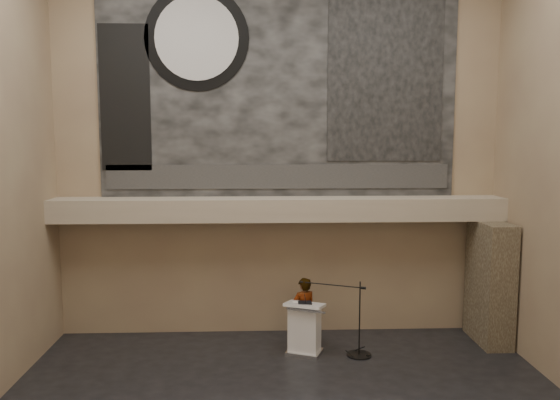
{
  "coord_description": "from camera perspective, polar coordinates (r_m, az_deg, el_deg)",
  "views": [
    {
      "loc": [
        -0.47,
        -8.41,
        4.56
      ],
      "look_at": [
        0.0,
        3.2,
        3.2
      ],
      "focal_mm": 35.0,
      "sensor_mm": 36.0,
      "label": 1
    }
  ],
  "objects": [
    {
      "name": "banner",
      "position": [
        12.45,
        -0.15,
        11.93
      ],
      "size": [
        8.0,
        0.05,
        5.0
      ],
      "primitive_type": "cube",
      "color": "black",
      "rests_on": "wall_back"
    },
    {
      "name": "wall_back",
      "position": [
        12.43,
        -0.15,
        5.24
      ],
      "size": [
        10.0,
        0.02,
        8.5
      ],
      "primitive_type": "cube",
      "color": "#886D56",
      "rests_on": "floor"
    },
    {
      "name": "soffit",
      "position": [
        12.13,
        -0.08,
        -0.95
      ],
      "size": [
        10.0,
        0.8,
        0.5
      ],
      "primitive_type": "cube",
      "color": "tan",
      "rests_on": "wall_back"
    },
    {
      "name": "banner_clock_rim",
      "position": [
        12.6,
        -8.7,
        16.38
      ],
      "size": [
        2.3,
        0.02,
        2.3
      ],
      "primitive_type": "cylinder",
      "rotation": [
        1.57,
        0.0,
        0.0
      ],
      "color": "black",
      "rests_on": "banner"
    },
    {
      "name": "wall_front",
      "position": [
        4.45,
        3.73,
        2.63
      ],
      "size": [
        10.0,
        0.02,
        8.5
      ],
      "primitive_type": "cube",
      "color": "#886D56",
      "rests_on": "floor"
    },
    {
      "name": "sprinkler_left",
      "position": [
        12.17,
        -7.62,
        -2.32
      ],
      "size": [
        0.04,
        0.04,
        0.06
      ],
      "primitive_type": "cylinder",
      "color": "#B2893D",
      "rests_on": "soffit"
    },
    {
      "name": "sprinkler_right",
      "position": [
        12.34,
        8.79,
        -2.21
      ],
      "size": [
        0.04,
        0.04,
        0.06
      ],
      "primitive_type": "cylinder",
      "color": "#B2893D",
      "rests_on": "soffit"
    },
    {
      "name": "banner_clock_face",
      "position": [
        12.58,
        -8.71,
        16.39
      ],
      "size": [
        1.84,
        0.02,
        1.84
      ],
      "primitive_type": "cylinder",
      "rotation": [
        1.57,
        0.0,
        0.0
      ],
      "color": "silver",
      "rests_on": "banner"
    },
    {
      "name": "papers",
      "position": [
        11.54,
        2.07,
        -10.76
      ],
      "size": [
        0.3,
        0.37,
        0.0
      ],
      "primitive_type": "cube",
      "rotation": [
        0.0,
        0.0,
        0.2
      ],
      "color": "white",
      "rests_on": "lectern"
    },
    {
      "name": "binder",
      "position": [
        11.53,
        2.62,
        -10.7
      ],
      "size": [
        0.28,
        0.23,
        0.04
      ],
      "primitive_type": "cube",
      "rotation": [
        0.0,
        0.0,
        0.01
      ],
      "color": "black",
      "rests_on": "lectern"
    },
    {
      "name": "banner_brick_print",
      "position": [
        12.72,
        -15.89,
        10.21
      ],
      "size": [
        1.1,
        0.02,
        3.2
      ],
      "primitive_type": "cube",
      "color": "black",
      "rests_on": "banner"
    },
    {
      "name": "banner_building_print",
      "position": [
        12.73,
        10.97,
        12.14
      ],
      "size": [
        2.6,
        0.02,
        3.6
      ],
      "primitive_type": "cube",
      "color": "black",
      "rests_on": "banner"
    },
    {
      "name": "banner_text_strip",
      "position": [
        12.39,
        -0.14,
        2.46
      ],
      "size": [
        7.76,
        0.02,
        0.55
      ],
      "primitive_type": "cube",
      "color": "#2D2D2D",
      "rests_on": "banner"
    },
    {
      "name": "mic_stand",
      "position": [
        11.9,
        8.03,
        -14.67
      ],
      "size": [
        1.47,
        0.77,
        1.59
      ],
      "rotation": [
        0.0,
        0.0,
        -0.39
      ],
      "color": "black",
      "rests_on": "floor"
    },
    {
      "name": "stone_pier",
      "position": [
        13.05,
        21.09,
        -8.02
      ],
      "size": [
        0.6,
        1.4,
        2.7
      ],
      "primitive_type": "cube",
      "color": "#463B2B",
      "rests_on": "floor"
    },
    {
      "name": "speaker_person",
      "position": [
        12.12,
        2.48,
        -11.61
      ],
      "size": [
        0.65,
        0.54,
        1.52
      ],
      "primitive_type": "imported",
      "rotation": [
        0.0,
        0.0,
        3.52
      ],
      "color": "white",
      "rests_on": "floor"
    },
    {
      "name": "lectern",
      "position": [
        11.76,
        2.58,
        -13.26
      ],
      "size": [
        0.93,
        0.81,
        1.14
      ],
      "rotation": [
        0.0,
        0.0,
        -0.38
      ],
      "color": "silver",
      "rests_on": "floor"
    }
  ]
}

